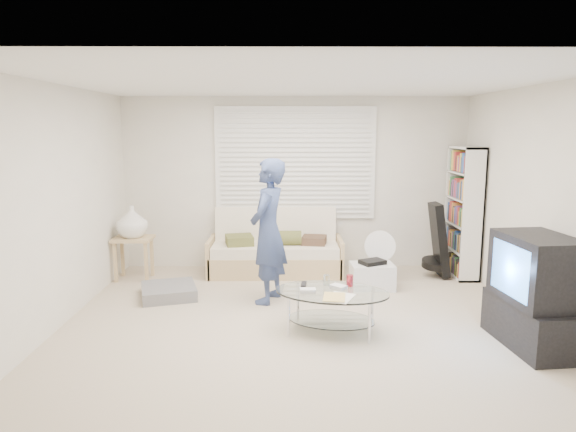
{
  "coord_description": "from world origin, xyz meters",
  "views": [
    {
      "loc": [
        -0.16,
        -5.25,
        2.05
      ],
      "look_at": [
        -0.12,
        0.3,
        1.1
      ],
      "focal_mm": 32.0,
      "sensor_mm": 36.0,
      "label": 1
    }
  ],
  "objects_px": {
    "bookshelf": "(463,212)",
    "futon_sofa": "(275,252)",
    "coffee_table": "(332,299)",
    "tv_unit": "(535,293)"
  },
  "relations": [
    {
      "from": "bookshelf",
      "to": "futon_sofa",
      "type": "bearing_deg",
      "value": 177.3
    },
    {
      "from": "futon_sofa",
      "to": "coffee_table",
      "type": "distance_m",
      "value": 2.24
    },
    {
      "from": "futon_sofa",
      "to": "coffee_table",
      "type": "height_order",
      "value": "futon_sofa"
    },
    {
      "from": "futon_sofa",
      "to": "coffee_table",
      "type": "relative_size",
      "value": 1.46
    },
    {
      "from": "bookshelf",
      "to": "coffee_table",
      "type": "relative_size",
      "value": 1.4
    },
    {
      "from": "futon_sofa",
      "to": "bookshelf",
      "type": "relative_size",
      "value": 1.04
    },
    {
      "from": "bookshelf",
      "to": "tv_unit",
      "type": "distance_m",
      "value": 2.42
    },
    {
      "from": "bookshelf",
      "to": "coffee_table",
      "type": "bearing_deg",
      "value": -134.64
    },
    {
      "from": "bookshelf",
      "to": "tv_unit",
      "type": "bearing_deg",
      "value": -93.0
    },
    {
      "from": "tv_unit",
      "to": "coffee_table",
      "type": "distance_m",
      "value": 1.92
    }
  ]
}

